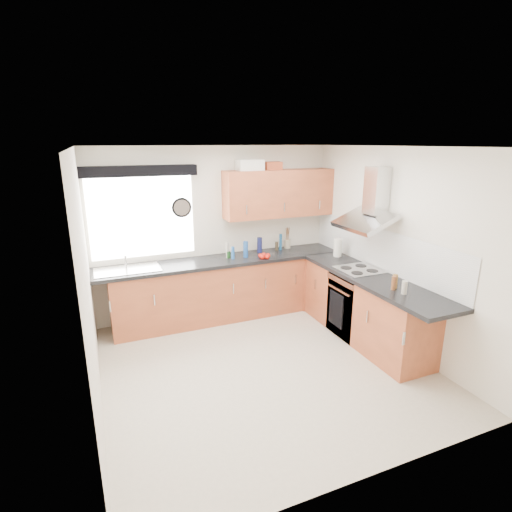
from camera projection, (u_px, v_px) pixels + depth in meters
name	position (u px, v px, depth m)	size (l,w,h in m)	color
ground_plane	(264.00, 366.00, 4.71)	(3.60, 3.60, 0.00)	beige
ceiling	(266.00, 147.00, 4.02)	(3.60, 3.60, 0.02)	white
wall_back	(216.00, 232.00, 5.96)	(3.60, 0.02, 2.50)	silver
wall_front	(370.00, 336.00, 2.77)	(3.60, 0.02, 2.50)	silver
wall_left	(88.00, 287.00, 3.69)	(0.02, 3.60, 2.50)	silver
wall_right	(395.00, 249.00, 5.03)	(0.02, 3.60, 2.50)	silver
window	(142.00, 217.00, 5.48)	(1.40, 0.02, 1.10)	white
window_blind	(140.00, 171.00, 5.22)	(1.50, 0.18, 0.14)	black
splashback	(378.00, 248.00, 5.31)	(0.01, 3.00, 0.54)	white
base_cab_back	(217.00, 291.00, 5.89)	(3.00, 0.58, 0.86)	brown
base_cab_corner	(311.00, 277.00, 6.48)	(0.60, 0.60, 0.86)	brown
base_cab_right	(364.00, 308.00, 5.28)	(0.58, 2.10, 0.86)	brown
worktop_back	(223.00, 261.00, 5.79)	(3.60, 0.62, 0.05)	black
worktop_right	(373.00, 279.00, 5.02)	(0.62, 2.42, 0.05)	black
sink	(127.00, 267.00, 5.28)	(0.84, 0.46, 0.10)	#BBBBBB
oven	(356.00, 304.00, 5.41)	(0.56, 0.58, 0.85)	black
hob_plate	(359.00, 270.00, 5.28)	(0.52, 0.52, 0.01)	#BBBBBB
extractor_hood	(370.00, 205.00, 5.08)	(0.52, 0.78, 0.66)	#BBBBBB
upper_cabinets	(279.00, 193.00, 6.00)	(1.70, 0.35, 0.70)	brown
washing_machine	(214.00, 293.00, 5.89)	(0.55, 0.53, 0.81)	white
wall_clock	(182.00, 208.00, 5.65)	(0.28, 0.28, 0.04)	black
casserole	(249.00, 165.00, 5.76)	(0.37, 0.27, 0.16)	white
storage_box	(273.00, 166.00, 5.95)	(0.24, 0.20, 0.11)	#BE4E2A
utensil_pot	(287.00, 244.00, 6.37)	(0.10, 0.10, 0.14)	tan
kitchen_roll	(338.00, 248.00, 5.89)	(0.12, 0.12, 0.26)	white
tomato_cluster	(264.00, 256.00, 5.81)	(0.16, 0.16, 0.07)	red
jar_0	(229.00, 255.00, 5.83)	(0.06, 0.06, 0.10)	#183D15
jar_1	(246.00, 249.00, 5.85)	(0.07, 0.07, 0.24)	#1D498E
jar_2	(260.00, 245.00, 6.11)	(0.08, 0.08, 0.23)	#151948
jar_3	(277.00, 246.00, 6.25)	(0.05, 0.05, 0.13)	#392F20
jar_4	(227.00, 250.00, 5.82)	(0.05, 0.05, 0.23)	gray
jar_5	(233.00, 253.00, 5.77)	(0.05, 0.05, 0.18)	#1C4B89
jar_6	(281.00, 242.00, 6.25)	(0.04, 0.04, 0.25)	navy
bottle_0	(394.00, 283.00, 4.56)	(0.05, 0.05, 0.16)	brown
bottle_1	(395.00, 281.00, 4.62)	(0.06, 0.06, 0.16)	brown
bottle_2	(404.00, 288.00, 4.44)	(0.06, 0.06, 0.15)	#B6AD9B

